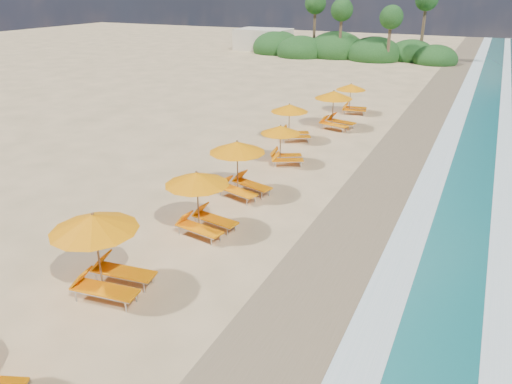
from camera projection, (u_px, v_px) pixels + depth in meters
name	position (u px, v px, depth m)	size (l,w,h in m)	color
ground	(256.00, 221.00, 18.49)	(160.00, 160.00, 0.00)	#DBB781
wet_sand	(359.00, 243.00, 16.89)	(4.00, 160.00, 0.01)	#8D7354
surf_foam	(440.00, 260.00, 15.81)	(4.00, 160.00, 0.01)	white
station_3	(103.00, 249.00, 13.72)	(2.96, 2.80, 2.53)	olive
station_4	(202.00, 199.00, 17.19)	(2.75, 2.62, 2.33)	olive
station_5	(241.00, 165.00, 20.28)	(3.01, 2.92, 2.40)	olive
station_6	(283.00, 142.00, 23.97)	(2.70, 2.70, 2.02)	olive
station_7	(292.00, 120.00, 27.60)	(2.88, 2.88, 2.17)	olive
station_8	(336.00, 107.00, 29.89)	(2.95, 2.84, 2.39)	olive
station_9	(353.00, 97.00, 33.52)	(2.53, 2.42, 2.10)	olive
treeline	(343.00, 49.00, 59.74)	(25.80, 8.80, 9.74)	#163D14
beach_building	(263.00, 39.00, 66.46)	(7.00, 5.00, 2.80)	beige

